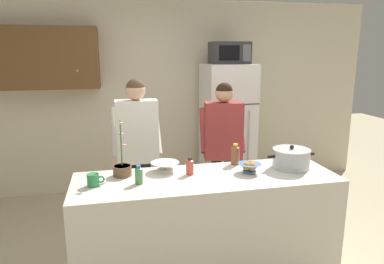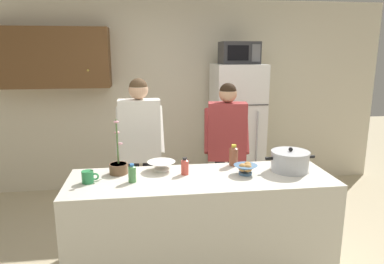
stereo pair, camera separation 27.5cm
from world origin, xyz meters
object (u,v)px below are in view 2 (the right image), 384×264
object	(u,v)px
refrigerator	(236,130)
microwave	(239,53)
person_near_pot	(140,139)
coffee_mug	(88,177)
cooking_pot	(290,161)
potted_orchid	(119,166)
empty_bowl	(161,165)
bottle_far_corner	(185,166)
bottle_mid_counter	(234,155)
person_by_sink	(227,140)
bread_bowl	(246,168)
bottle_near_edge	(132,173)

from	to	relation	value
refrigerator	microwave	bearing A→B (deg)	-89.93
person_near_pot	coffee_mug	size ratio (longest dim) A/B	12.64
cooking_pot	potted_orchid	size ratio (longest dim) A/B	0.94
empty_bowl	bottle_far_corner	world-z (taller)	bottle_far_corner
bottle_mid_counter	potted_orchid	size ratio (longest dim) A/B	0.41
person_by_sink	bottle_far_corner	distance (m)	1.00
person_near_pot	person_by_sink	bearing A→B (deg)	0.77
refrigerator	coffee_mug	size ratio (longest dim) A/B	13.41
bread_bowl	person_by_sink	bearing A→B (deg)	86.52
person_by_sink	bottle_near_edge	distance (m)	1.36
empty_bowl	bottle_near_edge	world-z (taller)	bottle_near_edge
cooking_pot	bottle_far_corner	bearing A→B (deg)	178.21
person_by_sink	bottle_mid_counter	world-z (taller)	person_by_sink
bottle_far_corner	refrigerator	bearing A→B (deg)	62.83
cooking_pot	bottle_mid_counter	size ratio (longest dim) A/B	2.29
refrigerator	empty_bowl	bearing A→B (deg)	-123.61
refrigerator	microwave	xyz separation A→B (m)	(0.00, -0.02, 1.02)
cooking_pot	coffee_mug	xyz separation A→B (m)	(-1.66, -0.06, -0.04)
bottle_far_corner	empty_bowl	bearing A→B (deg)	147.01
person_by_sink	bread_bowl	bearing A→B (deg)	-93.48
bottle_far_corner	cooking_pot	bearing A→B (deg)	-1.79
microwave	bread_bowl	world-z (taller)	microwave
person_near_pot	empty_bowl	distance (m)	0.73
bottle_mid_counter	bottle_far_corner	world-z (taller)	bottle_mid_counter
person_near_pot	cooking_pot	size ratio (longest dim) A/B	3.82
person_near_pot	bottle_near_edge	distance (m)	0.94
microwave	potted_orchid	world-z (taller)	microwave
microwave	bottle_mid_counter	size ratio (longest dim) A/B	2.53
person_near_pot	bread_bowl	size ratio (longest dim) A/B	8.39
bottle_near_edge	empty_bowl	bearing A→B (deg)	45.33
refrigerator	person_near_pot	bearing A→B (deg)	-143.47
bottle_mid_counter	person_by_sink	bearing A→B (deg)	81.86
cooking_pot	bottle_far_corner	size ratio (longest dim) A/B	3.03
person_by_sink	cooking_pot	distance (m)	0.93
refrigerator	bottle_far_corner	world-z (taller)	refrigerator
cooking_pot	bread_bowl	bearing A→B (deg)	-173.88
person_near_pot	microwave	bearing A→B (deg)	35.90
cooking_pot	person_near_pot	bearing A→B (deg)	146.12
cooking_pot	person_by_sink	bearing A→B (deg)	111.75
bottle_near_edge	bottle_far_corner	world-z (taller)	bottle_near_edge
microwave	person_by_sink	xyz separation A→B (m)	(-0.36, -0.91, -0.91)
bread_bowl	bottle_far_corner	distance (m)	0.50
cooking_pot	bottle_far_corner	distance (m)	0.90
bottle_mid_counter	bottle_far_corner	bearing A→B (deg)	-158.70
coffee_mug	bottle_mid_counter	size ratio (longest dim) A/B	0.69
coffee_mug	empty_bowl	world-z (taller)	coffee_mug
person_near_pot	bread_bowl	world-z (taller)	person_near_pot
person_by_sink	bottle_near_edge	xyz separation A→B (m)	(-0.98, -0.95, 0.00)
person_near_pot	bottle_mid_counter	size ratio (longest dim) A/B	8.74
bottle_mid_counter	bottle_near_edge	bearing A→B (deg)	-161.36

